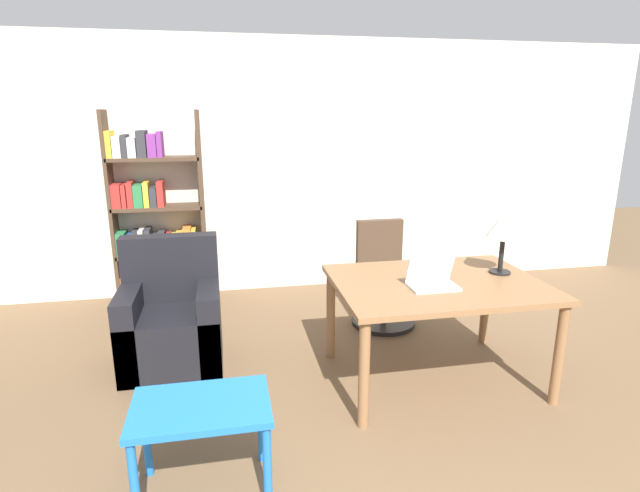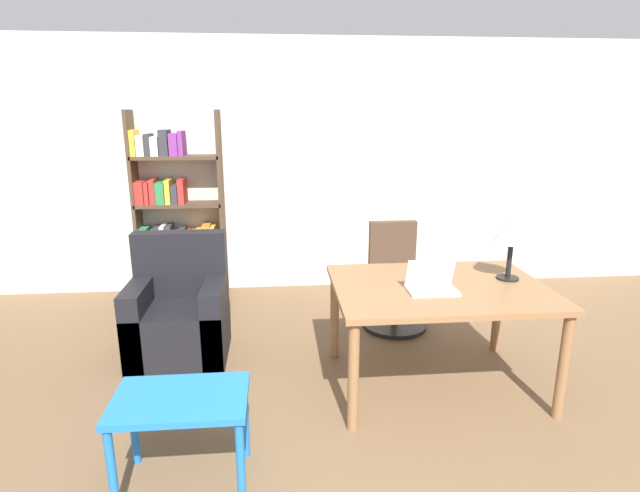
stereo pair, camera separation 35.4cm
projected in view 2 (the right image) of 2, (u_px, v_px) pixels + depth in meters
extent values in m
cube|color=beige|center=(323.00, 168.00, 5.46)|extent=(8.00, 0.06, 2.70)
cube|color=olive|center=(439.00, 288.00, 3.49)|extent=(1.48, 1.09, 0.04)
cylinder|color=olive|center=(353.00, 377.00, 3.07)|extent=(0.07, 0.07, 0.73)
cylinder|color=olive|center=(563.00, 367.00, 3.19)|extent=(0.07, 0.07, 0.73)
cylinder|color=olive|center=(335.00, 315.00, 4.00)|extent=(0.07, 0.07, 0.73)
cylinder|color=olive|center=(498.00, 309.00, 4.12)|extent=(0.07, 0.07, 0.73)
cube|color=silver|center=(432.00, 291.00, 3.35)|extent=(0.33, 0.21, 0.02)
cube|color=silver|center=(430.00, 272.00, 3.39)|extent=(0.33, 0.08, 0.20)
cube|color=navy|center=(430.00, 272.00, 3.39)|extent=(0.30, 0.07, 0.17)
cylinder|color=black|center=(508.00, 278.00, 3.61)|extent=(0.16, 0.16, 0.01)
cylinder|color=black|center=(509.00, 260.00, 3.58)|extent=(0.04, 0.04, 0.26)
cone|color=silver|center=(513.00, 229.00, 3.52)|extent=(0.25, 0.25, 0.20)
cylinder|color=black|center=(394.00, 324.00, 4.66)|extent=(0.59, 0.59, 0.04)
cylinder|color=#262626|center=(395.00, 305.00, 4.61)|extent=(0.06, 0.06, 0.34)
cube|color=#4C3828|center=(396.00, 282.00, 4.55)|extent=(0.46, 0.46, 0.10)
cube|color=#4C3828|center=(392.00, 246.00, 4.66)|extent=(0.44, 0.08, 0.48)
cube|color=blue|center=(180.00, 399.00, 2.57)|extent=(0.69, 0.46, 0.04)
cylinder|color=blue|center=(112.00, 472.00, 2.43)|extent=(0.04, 0.04, 0.49)
cylinder|color=blue|center=(241.00, 464.00, 2.48)|extent=(0.04, 0.04, 0.49)
cylinder|color=blue|center=(133.00, 424.00, 2.80)|extent=(0.04, 0.04, 0.49)
cylinder|color=blue|center=(245.00, 418.00, 2.86)|extent=(0.04, 0.04, 0.49)
cube|color=black|center=(180.00, 331.00, 4.02)|extent=(0.75, 0.66, 0.46)
cube|color=black|center=(181.00, 263.00, 4.13)|extent=(0.75, 0.16, 0.54)
cube|color=black|center=(141.00, 322.00, 3.97)|extent=(0.16, 0.66, 0.65)
cube|color=black|center=(216.00, 319.00, 4.02)|extent=(0.16, 0.66, 0.65)
cube|color=#4C3828|center=(136.00, 207.00, 5.20)|extent=(0.04, 0.28, 1.96)
cube|color=#4C3828|center=(222.00, 205.00, 5.28)|extent=(0.04, 0.28, 1.96)
cube|color=#4C3828|center=(186.00, 292.00, 5.49)|extent=(0.88, 0.28, 0.04)
cube|color=orange|center=(147.00, 281.00, 5.42)|extent=(0.04, 0.24, 0.26)
cube|color=#B72D28|center=(154.00, 281.00, 5.42)|extent=(0.08, 0.24, 0.25)
cube|color=#333338|center=(160.00, 282.00, 5.43)|extent=(0.04, 0.24, 0.23)
cube|color=#234C99|center=(166.00, 280.00, 5.43)|extent=(0.06, 0.24, 0.26)
cube|color=#B72D28|center=(172.00, 281.00, 5.44)|extent=(0.05, 0.24, 0.25)
cube|color=#B72D28|center=(179.00, 283.00, 5.45)|extent=(0.08, 0.24, 0.19)
cube|color=brown|center=(186.00, 282.00, 5.46)|extent=(0.07, 0.24, 0.21)
cube|color=brown|center=(193.00, 281.00, 5.46)|extent=(0.07, 0.24, 0.23)
cube|color=#B72D28|center=(200.00, 280.00, 5.47)|extent=(0.07, 0.24, 0.24)
cube|color=orange|center=(206.00, 280.00, 5.48)|extent=(0.05, 0.24, 0.23)
cube|color=#4C3828|center=(183.00, 249.00, 5.36)|extent=(0.88, 0.28, 0.04)
cube|color=#2D7F47|center=(145.00, 238.00, 5.29)|extent=(0.08, 0.24, 0.23)
cube|color=#234C99|center=(152.00, 239.00, 5.30)|extent=(0.04, 0.24, 0.20)
cube|color=#333338|center=(158.00, 238.00, 5.30)|extent=(0.07, 0.24, 0.24)
cube|color=silver|center=(164.00, 237.00, 5.31)|extent=(0.05, 0.24, 0.26)
cube|color=#333338|center=(170.00, 236.00, 5.31)|extent=(0.06, 0.24, 0.26)
cube|color=#333338|center=(176.00, 240.00, 5.33)|extent=(0.05, 0.24, 0.19)
cube|color=#333338|center=(183.00, 238.00, 5.33)|extent=(0.07, 0.24, 0.22)
cube|color=#B72D28|center=(189.00, 239.00, 5.34)|extent=(0.04, 0.24, 0.20)
cube|color=gold|center=(194.00, 239.00, 5.34)|extent=(0.05, 0.24, 0.18)
cube|color=gold|center=(200.00, 238.00, 5.35)|extent=(0.07, 0.24, 0.20)
cube|color=orange|center=(207.00, 236.00, 5.35)|extent=(0.08, 0.24, 0.26)
cube|color=gold|center=(214.00, 236.00, 5.36)|extent=(0.04, 0.24, 0.24)
cube|color=#4C3828|center=(179.00, 204.00, 5.23)|extent=(0.88, 0.28, 0.04)
cube|color=#B72D28|center=(141.00, 192.00, 5.17)|extent=(0.09, 0.24, 0.23)
cube|color=#B72D28|center=(148.00, 192.00, 5.17)|extent=(0.04, 0.24, 0.23)
cube|color=#B72D28|center=(154.00, 191.00, 5.18)|extent=(0.06, 0.24, 0.25)
cube|color=#2D7F47|center=(162.00, 193.00, 5.19)|extent=(0.09, 0.24, 0.22)
cube|color=gold|center=(169.00, 191.00, 5.19)|extent=(0.05, 0.24, 0.25)
cube|color=#333338|center=(176.00, 194.00, 5.20)|extent=(0.06, 0.24, 0.19)
cube|color=#B72D28|center=(182.00, 191.00, 5.20)|extent=(0.06, 0.24, 0.25)
cube|color=#4C3828|center=(176.00, 157.00, 5.11)|extent=(0.88, 0.28, 0.04)
cube|color=gold|center=(135.00, 143.00, 5.03)|extent=(0.05, 0.24, 0.26)
cube|color=silver|center=(142.00, 145.00, 5.05)|extent=(0.08, 0.24, 0.21)
cube|color=#333338|center=(149.00, 145.00, 5.05)|extent=(0.05, 0.24, 0.22)
cube|color=silver|center=(156.00, 146.00, 5.06)|extent=(0.08, 0.24, 0.19)
cube|color=#333338|center=(165.00, 143.00, 5.06)|extent=(0.09, 0.24, 0.26)
cube|color=#7F338C|center=(175.00, 144.00, 5.07)|extent=(0.08, 0.24, 0.22)
cube|color=#7F338C|center=(182.00, 143.00, 5.08)|extent=(0.05, 0.24, 0.25)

